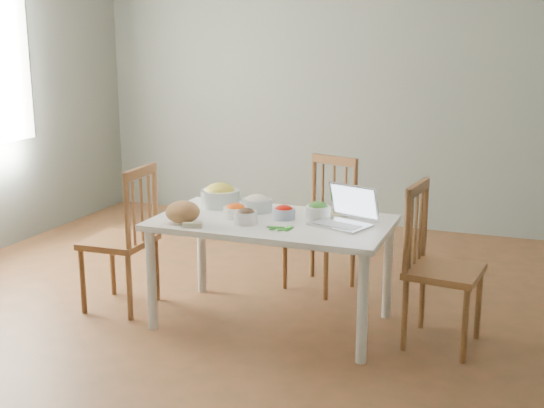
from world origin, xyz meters
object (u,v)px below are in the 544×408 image
at_px(chair_far, 319,225).
at_px(bread_boule, 183,212).
at_px(bowl_squash, 220,195).
at_px(laptop, 340,207).
at_px(chair_right, 445,267).
at_px(dining_table, 272,272).
at_px(chair_left, 118,238).

xyz_separation_m(chair_far, bread_boule, (-0.57, -0.97, 0.27)).
distance_m(bowl_squash, laptop, 0.90).
bearing_deg(bread_boule, chair_right, 11.58).
height_order(bread_boule, bowl_squash, bowl_squash).
distance_m(dining_table, bread_boule, 0.68).
xyz_separation_m(bread_boule, bowl_squash, (0.03, 0.47, 0.01)).
bearing_deg(bread_boule, dining_table, 28.13).
bearing_deg(chair_right, dining_table, 99.95).
relative_size(chair_right, bread_boule, 4.60).
xyz_separation_m(dining_table, chair_left, (-1.05, -0.10, 0.14)).
bearing_deg(chair_right, chair_far, 62.25).
relative_size(chair_right, bowl_squash, 3.72).
relative_size(dining_table, chair_far, 1.53).
distance_m(chair_far, bowl_squash, 0.79).
bearing_deg(dining_table, chair_left, -174.56).
relative_size(bread_boule, bowl_squash, 0.81).
distance_m(dining_table, chair_right, 1.05).
distance_m(chair_left, bowl_squash, 0.73).
bearing_deg(bread_boule, chair_left, 164.62).
xyz_separation_m(chair_far, bowl_squash, (-0.54, -0.50, 0.28)).
relative_size(dining_table, laptop, 4.32).
bearing_deg(bowl_squash, chair_right, -6.04).
bearing_deg(chair_left, dining_table, 93.32).
bearing_deg(bowl_squash, chair_far, 43.06).
bearing_deg(dining_table, laptop, 1.79).
height_order(chair_far, laptop, chair_far).
bearing_deg(chair_far, bowl_squash, -118.66).
bearing_deg(chair_far, laptop, -45.97).
height_order(chair_far, bowl_squash, chair_far).
bearing_deg(chair_right, bread_boule, 108.45).
xyz_separation_m(dining_table, bowl_squash, (-0.45, 0.21, 0.41)).
xyz_separation_m(chair_left, bowl_squash, (0.60, 0.31, 0.27)).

